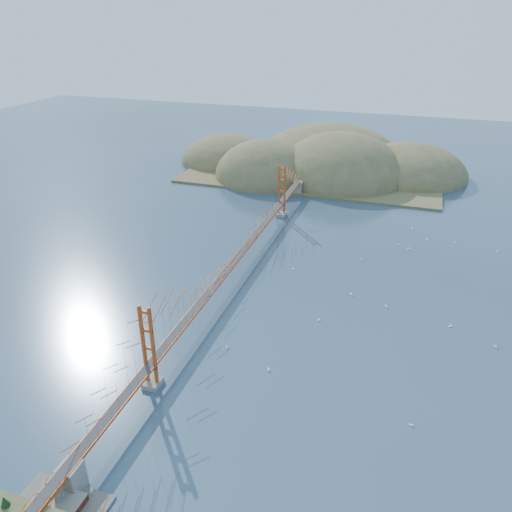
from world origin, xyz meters
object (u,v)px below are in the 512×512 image
(fort, at_px, (65,501))
(sailboat_1, at_px, (386,306))
(bridge, at_px, (235,240))
(sailboat_0, at_px, (293,269))
(sailboat_2, at_px, (411,424))

(fort, relative_size, sailboat_1, 5.10)
(bridge, height_order, sailboat_1, bridge)
(sailboat_1, xyz_separation_m, sailboat_0, (-17.24, 7.53, -0.02))
(bridge, bearing_deg, sailboat_0, 30.83)
(sailboat_1, bearing_deg, bridge, 175.42)
(fort, height_order, sailboat_0, fort)
(sailboat_0, bearing_deg, fort, -99.24)
(sailboat_0, bearing_deg, sailboat_1, -23.61)
(bridge, relative_size, sailboat_1, 130.09)
(fort, relative_size, sailboat_0, 6.26)
(sailboat_1, bearing_deg, sailboat_0, 156.39)
(sailboat_2, bearing_deg, sailboat_1, 101.37)
(sailboat_1, xyz_separation_m, sailboat_2, (5.00, -24.87, -0.01))
(bridge, relative_size, sailboat_2, 152.06)
(fort, distance_m, sailboat_1, 52.70)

